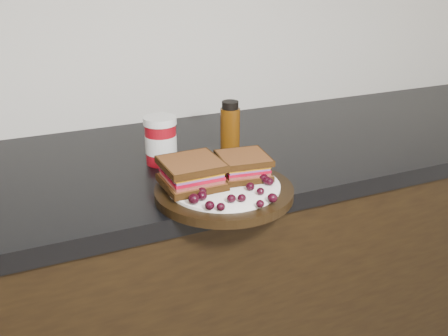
{
  "coord_description": "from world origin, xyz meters",
  "views": [
    {
      "loc": [
        -0.09,
        0.62,
        1.34
      ],
      "look_at": [
        0.28,
        1.45,
        0.96
      ],
      "focal_mm": 40.0,
      "sensor_mm": 36.0,
      "label": 1
    }
  ],
  "objects_px": {
    "sandwich_left": "(192,173)",
    "condiment_jar": "(161,140)",
    "plate": "(224,191)",
    "oil_bottle": "(230,128)"
  },
  "relations": [
    {
      "from": "sandwich_left",
      "to": "condiment_jar",
      "type": "xyz_separation_m",
      "value": [
        -0.0,
        0.2,
        0.01
      ]
    },
    {
      "from": "plate",
      "to": "oil_bottle",
      "type": "relative_size",
      "value": 2.12
    },
    {
      "from": "condiment_jar",
      "to": "sandwich_left",
      "type": "bearing_deg",
      "value": -89.34
    },
    {
      "from": "plate",
      "to": "oil_bottle",
      "type": "distance_m",
      "value": 0.24
    },
    {
      "from": "plate",
      "to": "oil_bottle",
      "type": "xyz_separation_m",
      "value": [
        0.11,
        0.21,
        0.06
      ]
    },
    {
      "from": "condiment_jar",
      "to": "oil_bottle",
      "type": "bearing_deg",
      "value": -3.42
    },
    {
      "from": "sandwich_left",
      "to": "oil_bottle",
      "type": "distance_m",
      "value": 0.25
    },
    {
      "from": "sandwich_left",
      "to": "condiment_jar",
      "type": "distance_m",
      "value": 0.2
    },
    {
      "from": "plate",
      "to": "condiment_jar",
      "type": "bearing_deg",
      "value": 105.66
    },
    {
      "from": "plate",
      "to": "sandwich_left",
      "type": "relative_size",
      "value": 2.44
    }
  ]
}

